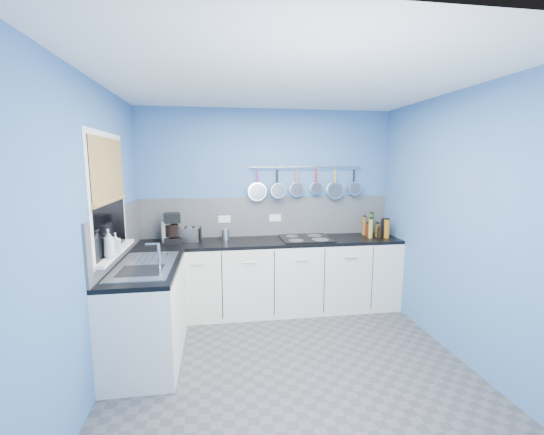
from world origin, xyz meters
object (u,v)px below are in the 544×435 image
object	(u,v)px
canister	(225,234)
hob	(306,238)
soap_bottle_a	(109,244)
soap_bottle_b	(116,242)
paper_towel	(166,232)
toaster	(190,234)
coffee_maker	(172,228)

from	to	relation	value
canister	hob	size ratio (longest dim) A/B	0.21
soap_bottle_a	soap_bottle_b	xyz separation A→B (m)	(0.00, 0.19, -0.03)
soap_bottle_a	paper_towel	distance (m)	1.24
paper_towel	toaster	distance (m)	0.27
paper_towel	soap_bottle_a	bearing A→B (deg)	-103.80
hob	soap_bottle_b	bearing A→B (deg)	-154.19
soap_bottle_b	paper_towel	xyz separation A→B (m)	(0.29, 1.00, -0.11)
coffee_maker	canister	world-z (taller)	coffee_maker
soap_bottle_b	paper_towel	world-z (taller)	soap_bottle_b
soap_bottle_a	soap_bottle_b	distance (m)	0.19
soap_bottle_b	hob	distance (m)	2.20
toaster	hob	size ratio (longest dim) A/B	0.42
soap_bottle_a	toaster	xyz separation A→B (m)	(0.56, 1.22, -0.19)
coffee_maker	toaster	bearing A→B (deg)	3.62
soap_bottle_a	coffee_maker	xyz separation A→B (m)	(0.36, 1.17, -0.10)
toaster	soap_bottle_a	bearing A→B (deg)	-98.27
canister	soap_bottle_b	bearing A→B (deg)	-133.17
paper_towel	canister	size ratio (longest dim) A/B	1.94
soap_bottle_a	canister	xyz separation A→B (m)	(0.99, 1.24, -0.20)
soap_bottle_a	hob	world-z (taller)	soap_bottle_a
hob	coffee_maker	bearing A→B (deg)	179.02
soap_bottle_b	coffee_maker	size ratio (longest dim) A/B	0.49
soap_bottle_a	hob	distance (m)	2.30
soap_bottle_a	soap_bottle_b	bearing A→B (deg)	90.00
soap_bottle_b	coffee_maker	world-z (taller)	coffee_maker
toaster	hob	world-z (taller)	toaster
soap_bottle_b	canister	bearing A→B (deg)	46.83
toaster	paper_towel	bearing A→B (deg)	-157.35
soap_bottle_a	toaster	distance (m)	1.36
soap_bottle_b	hob	world-z (taller)	soap_bottle_b
soap_bottle_b	toaster	size ratio (longest dim) A/B	0.66
toaster	coffee_maker	bearing A→B (deg)	-149.86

